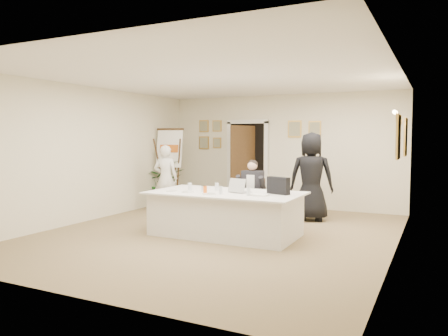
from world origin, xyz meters
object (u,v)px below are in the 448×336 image
Objects in this scene: oj_glass at (205,190)px; conference_table at (225,213)px; laptop at (240,185)px; potted_palm at (166,182)px; flip_chart at (171,171)px; seated_man at (252,192)px; standing_woman at (311,177)px; paper_stack at (260,195)px; laptop_bag at (278,186)px; standing_man at (166,178)px; steel_jug at (204,189)px.

conference_table is at bearing 56.41° from oj_glass.
potted_palm is at bearing 155.51° from laptop.
oj_glass is at bearing -47.98° from flip_chart.
laptop is (0.20, -1.03, 0.26)m from seated_man.
standing_woman reaches higher than seated_man.
flip_chart is at bearing -18.58° from potted_palm.
seated_man is 1.46m from paper_stack.
conference_table is 1.45× the size of standing_woman.
conference_table is 1.39× the size of flip_chart.
conference_table is 6.38× the size of laptop_bag.
standing_man is 3.40m from standing_woman.
seated_man reaches higher than potted_palm.
standing_man is at bearing 171.47° from seated_man.
conference_table is at bearing -40.55° from potted_palm.
paper_stack is 1.10m from steel_jug.
standing_woman is (3.37, 0.40, 0.14)m from standing_man.
oj_glass is at bearing 121.58° from standing_man.
flip_chart reaches higher than seated_man.
potted_palm is 4.61m from laptop_bag.
standing_woman reaches higher than standing_man.
conference_table is 2.32× the size of potted_palm.
seated_man is at bearing 152.96° from laptop_bag.
flip_chart is at bearing 154.40° from laptop.
standing_woman is at bearing 64.08° from conference_table.
flip_chart is at bearing 142.59° from paper_stack.
paper_stack is at bearing 133.64° from standing_man.
paper_stack is at bearing -15.72° from laptop.
potted_palm is 4.08m from laptop.
steel_jug is (-0.37, -0.13, 0.44)m from conference_table.
paper_stack is at bearing -37.41° from flip_chart.
laptop reaches higher than steel_jug.
seated_man is at bearing 79.27° from oj_glass.
seated_man is 4.93× the size of paper_stack.
standing_man reaches higher than laptop.
conference_table is 2.34m from standing_woman.
potted_palm is at bearing -71.79° from standing_man.
paper_stack is (-0.21, -0.34, -0.13)m from laptop_bag.
laptop_bag is at bearing 77.40° from standing_woman.
steel_jug reaches higher than conference_table.
laptop is at bearing 151.25° from paper_stack.
seated_man is 3.14m from flip_chart.
paper_stack is 0.97m from oj_glass.
standing_woman reaches higher than laptop_bag.
conference_table is at bearing -151.09° from laptop.
conference_table is at bearing 53.34° from standing_woman.
standing_man is 0.85× the size of standing_woman.
conference_table is 2.92m from standing_man.
steel_jug is (-1.36, -2.18, -0.10)m from standing_woman.
flip_chart is 3.85m from laptop.
flip_chart reaches higher than laptop_bag.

